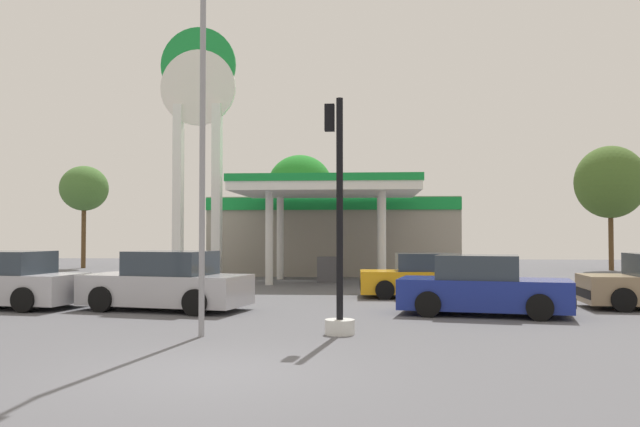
# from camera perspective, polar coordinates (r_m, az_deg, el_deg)

# --- Properties ---
(ground_plane) EXTENTS (90.00, 90.00, 0.00)m
(ground_plane) POSITION_cam_1_polar(r_m,az_deg,el_deg) (10.40, -9.83, -13.34)
(ground_plane) COLOR #56565B
(ground_plane) RESTS_ON ground
(gas_station) EXTENTS (12.37, 12.70, 4.46)m
(gas_station) POSITION_cam_1_polar(r_m,az_deg,el_deg) (34.42, 1.28, -1.65)
(gas_station) COLOR gray
(gas_station) RESTS_ON ground
(station_pole_sign) EXTENTS (3.51, 0.56, 11.68)m
(station_pole_sign) POSITION_cam_1_polar(r_m,az_deg,el_deg) (31.41, -10.47, 7.80)
(station_pole_sign) COLOR white
(station_pole_sign) RESTS_ON ground
(car_0) EXTENTS (4.09, 1.93, 1.45)m
(car_0) POSITION_cam_1_polar(r_m,az_deg,el_deg) (22.15, 8.81, -5.46)
(car_0) COLOR black
(car_0) RESTS_ON ground
(car_1) EXTENTS (4.82, 2.84, 1.62)m
(car_1) POSITION_cam_1_polar(r_m,az_deg,el_deg) (18.72, -13.07, -5.88)
(car_1) COLOR black
(car_1) RESTS_ON ground
(car_3) EXTENTS (4.70, 2.55, 1.60)m
(car_3) POSITION_cam_1_polar(r_m,az_deg,el_deg) (20.87, -25.60, -5.34)
(car_3) COLOR black
(car_3) RESTS_ON ground
(car_4) EXTENTS (4.57, 2.61, 1.54)m
(car_4) POSITION_cam_1_polar(r_m,az_deg,el_deg) (17.70, 13.83, -6.23)
(car_4) COLOR black
(car_4) RESTS_ON ground
(traffic_signal_0) EXTENTS (0.64, 0.67, 4.94)m
(traffic_signal_0) POSITION_cam_1_polar(r_m,az_deg,el_deg) (13.85, 1.59, -3.45)
(traffic_signal_0) COLOR silver
(traffic_signal_0) RESTS_ON ground
(tree_0) EXTENTS (2.90, 2.90, 6.25)m
(tree_0) POSITION_cam_1_polar(r_m,az_deg,el_deg) (42.99, -19.65, 2.01)
(tree_0) COLOR brown
(tree_0) RESTS_ON ground
(tree_1) EXTENTS (3.70, 3.70, 6.66)m
(tree_1) POSITION_cam_1_polar(r_m,az_deg,el_deg) (38.39, -1.74, 2.44)
(tree_1) COLOR brown
(tree_1) RESTS_ON ground
(tree_2) EXTENTS (3.96, 3.96, 7.13)m
(tree_2) POSITION_cam_1_polar(r_m,az_deg,el_deg) (41.40, 23.72, 2.48)
(tree_2) COLOR brown
(tree_2) RESTS_ON ground
(corner_streetlamp) EXTENTS (0.24, 1.48, 7.96)m
(corner_streetlamp) POSITION_cam_1_polar(r_m,az_deg,el_deg) (13.82, -10.26, 9.18)
(corner_streetlamp) COLOR gray
(corner_streetlamp) RESTS_ON ground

